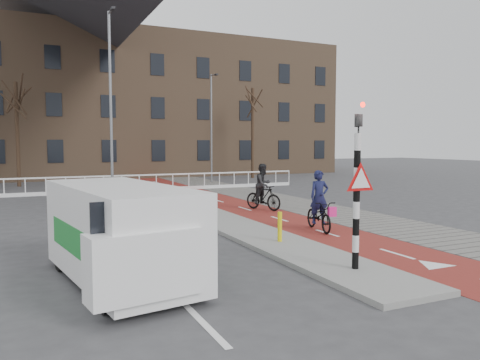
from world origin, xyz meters
name	(u,v)px	position (x,y,z in m)	size (l,w,h in m)	color
ground	(324,252)	(0.00, 0.00, 0.00)	(120.00, 120.00, 0.00)	#38383A
bike_lane	(226,203)	(1.50, 10.00, 0.01)	(2.50, 60.00, 0.01)	maroon
sidewalk	(279,200)	(4.30, 10.00, 0.01)	(3.00, 60.00, 0.01)	slate
curb_island	(236,226)	(-0.70, 4.00, 0.06)	(1.80, 16.00, 0.12)	gray
traffic_signal	(357,181)	(-0.60, -2.02, 1.99)	(0.80, 0.80, 3.68)	black
bollard	(280,227)	(-0.69, 1.10, 0.52)	(0.12, 0.12, 0.81)	yellow
cyclist_near	(319,211)	(1.50, 2.45, 0.65)	(1.00, 1.93, 1.92)	black
cyclist_far	(263,191)	(2.03, 7.32, 0.81)	(1.19, 1.85, 1.93)	black
van	(120,232)	(-5.26, -0.51, 1.03)	(2.52, 4.77, 1.95)	white
railing	(66,189)	(-5.00, 17.00, 0.31)	(28.00, 0.10, 0.99)	silver
townhouse_row	(74,83)	(-3.00, 32.00, 7.81)	(46.00, 10.00, 15.90)	#7F6047
tree_mid	(17,134)	(-7.36, 23.47, 3.35)	(0.24, 0.24, 6.70)	black
tree_right	(253,133)	(9.70, 23.92, 3.59)	(0.26, 0.26, 7.18)	black
streetlight_near	(111,110)	(-3.44, 11.38, 4.25)	(0.12, 0.12, 8.51)	slate
streetlight_right	(211,129)	(5.28, 21.65, 3.84)	(0.12, 0.12, 7.68)	slate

